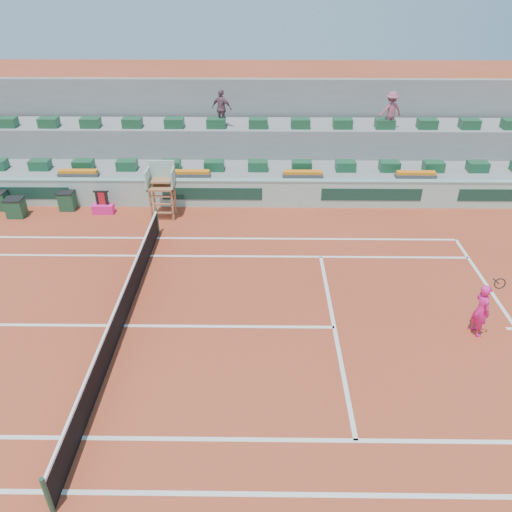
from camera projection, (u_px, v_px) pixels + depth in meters
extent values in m
plane|color=#9E371E|center=(124.00, 326.00, 15.15)|extent=(90.00, 90.00, 0.00)
cube|color=gray|center=(175.00, 175.00, 23.99)|extent=(36.00, 4.00, 1.20)
cube|color=gray|center=(179.00, 149.00, 25.00)|extent=(36.00, 2.40, 2.60)
cube|color=gray|center=(182.00, 122.00, 25.90)|extent=(36.00, 0.40, 4.40)
cube|color=#F92089|center=(103.00, 209.00, 21.66)|extent=(0.91, 0.41, 0.41)
imported|color=#7D5362|center=(222.00, 108.00, 23.47)|extent=(1.10, 0.80, 1.74)
imported|color=#9C4E60|center=(391.00, 110.00, 23.18)|extent=(1.25, 0.94, 1.73)
cube|color=white|center=(61.00, 492.00, 10.45)|extent=(23.77, 0.12, 0.01)
cube|color=white|center=(157.00, 238.00, 19.84)|extent=(23.77, 0.12, 0.01)
cube|color=white|center=(81.00, 438.00, 11.63)|extent=(23.77, 0.12, 0.01)
cube|color=white|center=(150.00, 256.00, 18.67)|extent=(23.77, 0.12, 0.01)
cube|color=white|center=(334.00, 327.00, 15.08)|extent=(0.12, 8.23, 0.01)
cube|color=white|center=(124.00, 326.00, 15.15)|extent=(12.80, 0.12, 0.01)
cube|color=white|center=(511.00, 329.00, 15.03)|extent=(0.30, 0.12, 0.01)
cube|color=black|center=(121.00, 314.00, 14.91)|extent=(0.03, 11.87, 0.92)
cube|color=white|center=(119.00, 300.00, 14.66)|extent=(0.06, 11.87, 0.07)
cylinder|color=#1F482F|center=(47.00, 496.00, 9.79)|extent=(0.10, 0.10, 1.10)
cylinder|color=#1F482F|center=(157.00, 221.00, 19.94)|extent=(0.10, 0.10, 1.10)
cube|color=#9EC7B6|center=(168.00, 193.00, 22.11)|extent=(36.00, 0.30, 1.20)
cube|color=#769F91|center=(166.00, 180.00, 21.79)|extent=(36.00, 0.34, 0.06)
cube|color=#14392C|center=(20.00, 193.00, 22.01)|extent=(4.40, 0.02, 0.56)
cube|color=#14392C|center=(212.00, 194.00, 21.93)|extent=(4.40, 0.02, 0.56)
cube|color=#14392C|center=(371.00, 195.00, 21.86)|extent=(4.40, 0.02, 0.56)
cube|color=#14392C|center=(509.00, 195.00, 21.80)|extent=(4.40, 0.02, 0.56)
cube|color=#975E39|center=(151.00, 206.00, 20.84)|extent=(0.08, 0.08, 1.35)
cube|color=#975E39|center=(172.00, 206.00, 20.83)|extent=(0.08, 0.08, 1.35)
cube|color=#975E39|center=(154.00, 199.00, 21.44)|extent=(0.08, 0.08, 1.35)
cube|color=#975E39|center=(175.00, 199.00, 21.43)|extent=(0.08, 0.08, 1.35)
cube|color=#975E39|center=(161.00, 187.00, 20.76)|extent=(1.10, 0.90, 0.08)
cube|color=#9EC7B6|center=(162.00, 172.00, 20.82)|extent=(1.10, 0.08, 1.00)
cube|color=#9EC7B6|center=(148.00, 178.00, 20.58)|extent=(0.06, 0.90, 0.80)
cube|color=#9EC7B6|center=(173.00, 179.00, 20.57)|extent=(0.06, 0.90, 0.80)
cube|color=#975E39|center=(161.00, 180.00, 20.72)|extent=(0.80, 0.60, 0.08)
cube|color=#975E39|center=(162.00, 213.00, 21.00)|extent=(0.90, 0.08, 0.06)
cube|color=#975E39|center=(162.00, 204.00, 20.79)|extent=(0.90, 0.08, 0.06)
cube|color=#975E39|center=(161.00, 196.00, 20.61)|extent=(0.90, 0.08, 0.06)
cube|color=#194D2D|center=(40.00, 165.00, 22.86)|extent=(0.90, 0.60, 0.44)
cube|color=#194D2D|center=(84.00, 165.00, 22.84)|extent=(0.90, 0.60, 0.44)
cube|color=#194D2D|center=(127.00, 165.00, 22.82)|extent=(0.90, 0.60, 0.44)
cube|color=#194D2D|center=(171.00, 165.00, 22.80)|extent=(0.90, 0.60, 0.44)
cube|color=#194D2D|center=(214.00, 165.00, 22.78)|extent=(0.90, 0.60, 0.44)
cube|color=#194D2D|center=(258.00, 166.00, 22.76)|extent=(0.90, 0.60, 0.44)
cube|color=#194D2D|center=(302.00, 166.00, 22.74)|extent=(0.90, 0.60, 0.44)
cube|color=#194D2D|center=(346.00, 166.00, 22.72)|extent=(0.90, 0.60, 0.44)
cube|color=#194D2D|center=(389.00, 166.00, 22.70)|extent=(0.90, 0.60, 0.44)
cube|color=#194D2D|center=(433.00, 166.00, 22.68)|extent=(0.90, 0.60, 0.44)
cube|color=#194D2D|center=(478.00, 166.00, 22.66)|extent=(0.90, 0.60, 0.44)
cube|color=#194D2D|center=(7.00, 122.00, 23.78)|extent=(0.90, 0.60, 0.44)
cube|color=#194D2D|center=(49.00, 122.00, 23.76)|extent=(0.90, 0.60, 0.44)
cube|color=#194D2D|center=(91.00, 123.00, 23.74)|extent=(0.90, 0.60, 0.44)
cube|color=#194D2D|center=(132.00, 123.00, 23.72)|extent=(0.90, 0.60, 0.44)
cube|color=#194D2D|center=(174.00, 123.00, 23.70)|extent=(0.90, 0.60, 0.44)
cube|color=#194D2D|center=(216.00, 123.00, 23.68)|extent=(0.90, 0.60, 0.44)
cube|color=#194D2D|center=(258.00, 123.00, 23.66)|extent=(0.90, 0.60, 0.44)
cube|color=#194D2D|center=(300.00, 123.00, 23.64)|extent=(0.90, 0.60, 0.44)
cube|color=#194D2D|center=(343.00, 123.00, 23.62)|extent=(0.90, 0.60, 0.44)
cube|color=#194D2D|center=(385.00, 124.00, 23.60)|extent=(0.90, 0.60, 0.44)
cube|color=#194D2D|center=(427.00, 124.00, 23.58)|extent=(0.90, 0.60, 0.44)
cube|color=#194D2D|center=(470.00, 124.00, 23.56)|extent=(0.90, 0.60, 0.44)
cube|color=#194D2D|center=(512.00, 124.00, 23.54)|extent=(0.90, 0.60, 0.44)
cube|color=#484848|center=(79.00, 174.00, 22.23)|extent=(1.80, 0.36, 0.16)
cube|color=orange|center=(78.00, 171.00, 22.16)|extent=(1.70, 0.32, 0.12)
cube|color=#484848|center=(190.00, 175.00, 22.18)|extent=(1.80, 0.36, 0.16)
cube|color=orange|center=(190.00, 172.00, 22.11)|extent=(1.70, 0.32, 0.12)
cube|color=#484848|center=(303.00, 175.00, 22.13)|extent=(1.80, 0.36, 0.16)
cube|color=orange|center=(303.00, 172.00, 22.05)|extent=(1.70, 0.32, 0.12)
cube|color=#484848|center=(416.00, 176.00, 22.08)|extent=(1.80, 0.36, 0.16)
cube|color=orange|center=(416.00, 173.00, 22.00)|extent=(1.70, 0.32, 0.12)
cube|color=#17462A|center=(67.00, 201.00, 21.88)|extent=(0.65, 0.56, 0.80)
cube|color=black|center=(65.00, 192.00, 21.67)|extent=(0.69, 0.60, 0.04)
cube|color=#17462A|center=(16.00, 208.00, 21.29)|extent=(0.71, 0.61, 0.80)
cube|color=black|center=(13.00, 199.00, 21.07)|extent=(0.75, 0.65, 0.04)
cube|color=#17462A|center=(0.00, 201.00, 21.89)|extent=(0.61, 0.53, 0.80)
cube|color=black|center=(98.00, 202.00, 21.55)|extent=(0.11, 0.11, 1.00)
cube|color=black|center=(107.00, 202.00, 21.55)|extent=(0.11, 0.11, 1.00)
cube|color=black|center=(101.00, 192.00, 21.29)|extent=(0.66, 0.09, 0.06)
cube|color=red|center=(102.00, 198.00, 21.43)|extent=(0.48, 0.04, 0.56)
imported|color=#F92089|center=(481.00, 310.00, 14.45)|extent=(0.51, 0.68, 1.69)
cylinder|color=black|center=(496.00, 281.00, 13.57)|extent=(0.03, 0.35, 0.09)
torus|color=black|center=(500.00, 284.00, 13.34)|extent=(0.31, 0.08, 0.31)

